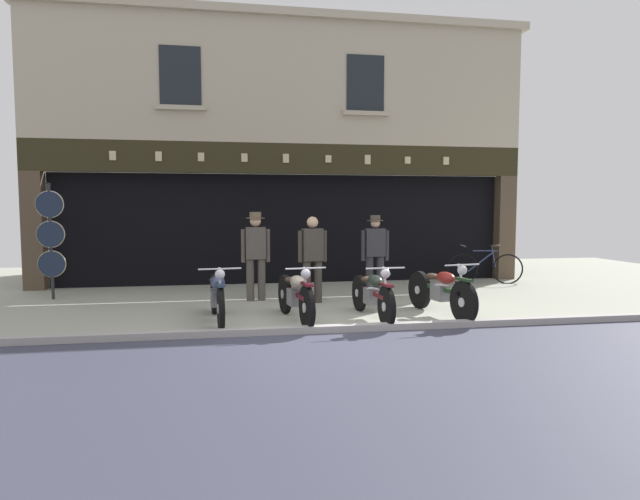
{
  "coord_description": "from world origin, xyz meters",
  "views": [
    {
      "loc": [
        -1.35,
        -7.44,
        1.8
      ],
      "look_at": [
        0.38,
        2.7,
        0.99
      ],
      "focal_mm": 30.0,
      "sensor_mm": 36.0,
      "label": 1
    }
  ],
  "objects_px": {
    "leaning_bicycle": "(485,268)",
    "motorcycle_center_left": "(295,294)",
    "motorcycle_left": "(217,295)",
    "tyre_sign_pole": "(51,235)",
    "advert_board_near": "(404,214)",
    "motorcycle_center_right": "(441,290)",
    "salesman_left": "(256,251)",
    "salesman_right": "(375,252)",
    "advert_board_far": "(451,214)",
    "motorcycle_center": "(372,293)",
    "shopkeeper_center": "(312,255)"
  },
  "relations": [
    {
      "from": "tyre_sign_pole",
      "to": "salesman_left",
      "type": "bearing_deg",
      "value": -11.53
    },
    {
      "from": "leaning_bicycle",
      "to": "salesman_right",
      "type": "bearing_deg",
      "value": 127.23
    },
    {
      "from": "motorcycle_left",
      "to": "advert_board_far",
      "type": "relative_size",
      "value": 2.02
    },
    {
      "from": "motorcycle_center",
      "to": "shopkeeper_center",
      "type": "distance_m",
      "value": 1.85
    },
    {
      "from": "leaning_bicycle",
      "to": "motorcycle_center_left",
      "type": "bearing_deg",
      "value": 136.13
    },
    {
      "from": "tyre_sign_pole",
      "to": "motorcycle_center_left",
      "type": "bearing_deg",
      "value": -32.43
    },
    {
      "from": "motorcycle_left",
      "to": "salesman_right",
      "type": "distance_m",
      "value": 3.59
    },
    {
      "from": "motorcycle_left",
      "to": "motorcycle_center_right",
      "type": "xyz_separation_m",
      "value": [
        3.68,
        -0.13,
        0.0
      ]
    },
    {
      "from": "motorcycle_center",
      "to": "shopkeeper_center",
      "type": "bearing_deg",
      "value": -69.46
    },
    {
      "from": "motorcycle_left",
      "to": "advert_board_near",
      "type": "xyz_separation_m",
      "value": [
        4.51,
        4.33,
        1.21
      ]
    },
    {
      "from": "motorcycle_center_right",
      "to": "salesman_left",
      "type": "distance_m",
      "value": 3.63
    },
    {
      "from": "motorcycle_left",
      "to": "motorcycle_center_left",
      "type": "bearing_deg",
      "value": 167.5
    },
    {
      "from": "motorcycle_center_right",
      "to": "leaning_bicycle",
      "type": "distance_m",
      "value": 4.28
    },
    {
      "from": "motorcycle_center_left",
      "to": "salesman_right",
      "type": "relative_size",
      "value": 1.2
    },
    {
      "from": "advert_board_far",
      "to": "leaning_bicycle",
      "type": "distance_m",
      "value": 1.68
    },
    {
      "from": "motorcycle_left",
      "to": "motorcycle_center_left",
      "type": "relative_size",
      "value": 1.04
    },
    {
      "from": "motorcycle_center",
      "to": "motorcycle_center_left",
      "type": "bearing_deg",
      "value": -4.38
    },
    {
      "from": "motorcycle_center",
      "to": "tyre_sign_pole",
      "type": "distance_m",
      "value": 6.47
    },
    {
      "from": "salesman_left",
      "to": "salesman_right",
      "type": "distance_m",
      "value": 2.37
    },
    {
      "from": "salesman_right",
      "to": "leaning_bicycle",
      "type": "relative_size",
      "value": 0.93
    },
    {
      "from": "shopkeeper_center",
      "to": "tyre_sign_pole",
      "type": "distance_m",
      "value": 5.17
    },
    {
      "from": "tyre_sign_pole",
      "to": "leaning_bicycle",
      "type": "bearing_deg",
      "value": 3.74
    },
    {
      "from": "motorcycle_left",
      "to": "salesman_left",
      "type": "bearing_deg",
      "value": -115.93
    },
    {
      "from": "shopkeeper_center",
      "to": "tyre_sign_pole",
      "type": "bearing_deg",
      "value": -19.92
    },
    {
      "from": "motorcycle_center",
      "to": "advert_board_near",
      "type": "xyz_separation_m",
      "value": [
        2.03,
        4.5,
        1.23
      ]
    },
    {
      "from": "motorcycle_left",
      "to": "salesman_right",
      "type": "relative_size",
      "value": 1.24
    },
    {
      "from": "leaning_bicycle",
      "to": "motorcycle_left",
      "type": "bearing_deg",
      "value": 129.42
    },
    {
      "from": "motorcycle_left",
      "to": "tyre_sign_pole",
      "type": "relative_size",
      "value": 0.9
    },
    {
      "from": "advert_board_near",
      "to": "motorcycle_center_right",
      "type": "bearing_deg",
      "value": -100.62
    },
    {
      "from": "salesman_right",
      "to": "motorcycle_center_right",
      "type": "bearing_deg",
      "value": 110.21
    },
    {
      "from": "salesman_right",
      "to": "leaning_bicycle",
      "type": "bearing_deg",
      "value": -151.49
    },
    {
      "from": "advert_board_far",
      "to": "salesman_left",
      "type": "bearing_deg",
      "value": -154.22
    },
    {
      "from": "salesman_right",
      "to": "advert_board_near",
      "type": "distance_m",
      "value": 3.01
    },
    {
      "from": "motorcycle_center_right",
      "to": "salesman_left",
      "type": "relative_size",
      "value": 1.16
    },
    {
      "from": "salesman_right",
      "to": "leaning_bicycle",
      "type": "distance_m",
      "value": 3.54
    },
    {
      "from": "motorcycle_center_left",
      "to": "advert_board_far",
      "type": "height_order",
      "value": "advert_board_far"
    },
    {
      "from": "motorcycle_center",
      "to": "shopkeeper_center",
      "type": "relative_size",
      "value": 1.21
    },
    {
      "from": "salesman_left",
      "to": "advert_board_far",
      "type": "bearing_deg",
      "value": -154.69
    },
    {
      "from": "motorcycle_center_right",
      "to": "advert_board_far",
      "type": "height_order",
      "value": "advert_board_far"
    },
    {
      "from": "motorcycle_center_right",
      "to": "salesman_right",
      "type": "relative_size",
      "value": 1.2
    },
    {
      "from": "motorcycle_left",
      "to": "tyre_sign_pole",
      "type": "distance_m",
      "value": 4.31
    },
    {
      "from": "motorcycle_center_left",
      "to": "leaning_bicycle",
      "type": "relative_size",
      "value": 1.12
    },
    {
      "from": "leaning_bicycle",
      "to": "tyre_sign_pole",
      "type": "bearing_deg",
      "value": 105.13
    },
    {
      "from": "motorcycle_center_left",
      "to": "motorcycle_center_right",
      "type": "relative_size",
      "value": 0.99
    },
    {
      "from": "motorcycle_left",
      "to": "shopkeeper_center",
      "type": "xyz_separation_m",
      "value": [
        1.75,
        1.46,
        0.48
      ]
    },
    {
      "from": "motorcycle_left",
      "to": "leaning_bicycle",
      "type": "height_order",
      "value": "leaning_bicycle"
    },
    {
      "from": "shopkeeper_center",
      "to": "advert_board_near",
      "type": "bearing_deg",
      "value": -140.01
    },
    {
      "from": "motorcycle_center",
      "to": "salesman_right",
      "type": "relative_size",
      "value": 1.2
    },
    {
      "from": "salesman_right",
      "to": "motorcycle_center",
      "type": "bearing_deg",
      "value": 76.0
    },
    {
      "from": "shopkeeper_center",
      "to": "leaning_bicycle",
      "type": "relative_size",
      "value": 0.92
    }
  ]
}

